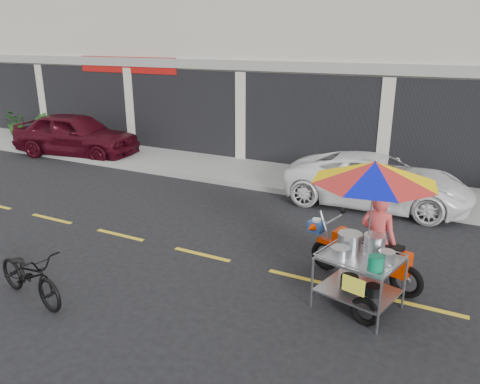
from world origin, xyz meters
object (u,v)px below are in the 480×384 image
at_px(white_pickup, 377,181).
at_px(near_bicycle, 30,275).
at_px(maroon_sedan, 76,134).
at_px(food_vendor_rig, 372,211).

relative_size(white_pickup, near_bicycle, 2.70).
relative_size(maroon_sedan, near_bicycle, 2.68).
bearing_deg(white_pickup, food_vendor_rig, -172.40).
xyz_separation_m(maroon_sedan, near_bicycle, (6.47, -7.28, -0.32)).
bearing_deg(white_pickup, near_bicycle, 148.84).
height_order(maroon_sedan, near_bicycle, maroon_sedan).
height_order(white_pickup, food_vendor_rig, food_vendor_rig).
bearing_deg(near_bicycle, white_pickup, -18.77).
height_order(maroon_sedan, food_vendor_rig, food_vendor_rig).
xyz_separation_m(maroon_sedan, white_pickup, (10.29, -0.35, -0.13)).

